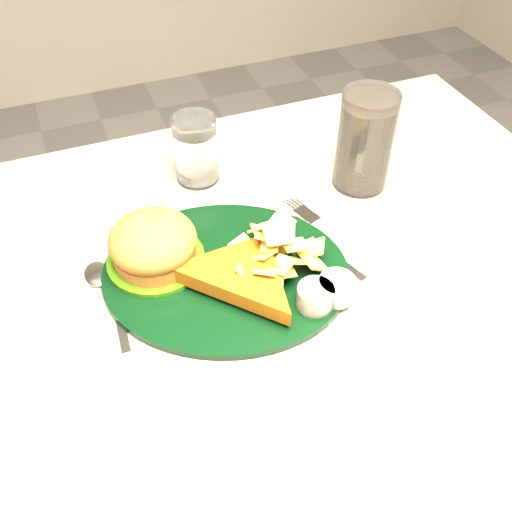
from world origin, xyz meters
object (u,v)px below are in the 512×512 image
(table, at_px, (236,419))
(fork_napkin, at_px, (326,249))
(cola_glass, at_px, (365,141))
(dinner_plate, at_px, (225,256))
(water_glass, at_px, (196,150))

(table, distance_m, fork_napkin, 0.41)
(cola_glass, xyz_separation_m, fork_napkin, (-0.12, -0.13, -0.07))
(dinner_plate, xyz_separation_m, cola_glass, (0.27, 0.12, 0.04))
(water_glass, relative_size, fork_napkin, 0.64)
(table, bearing_deg, fork_napkin, 1.39)
(cola_glass, distance_m, fork_napkin, 0.19)
(cola_glass, relative_size, fork_napkin, 0.91)
(water_glass, relative_size, cola_glass, 0.70)
(table, xyz_separation_m, fork_napkin, (0.15, 0.00, 0.38))
(dinner_plate, distance_m, fork_napkin, 0.15)
(water_glass, distance_m, cola_glass, 0.26)
(cola_glass, bearing_deg, water_glass, 155.96)
(dinner_plate, xyz_separation_m, fork_napkin, (0.15, -0.01, -0.03))
(water_glass, bearing_deg, table, -97.13)
(water_glass, height_order, fork_napkin, water_glass)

